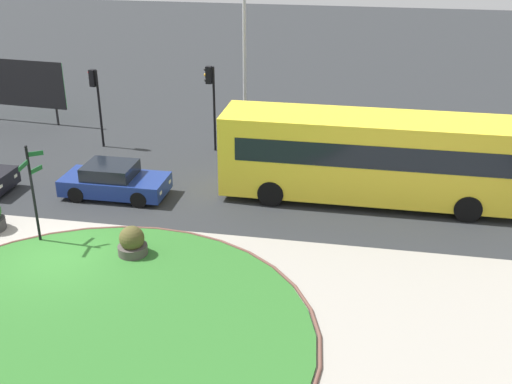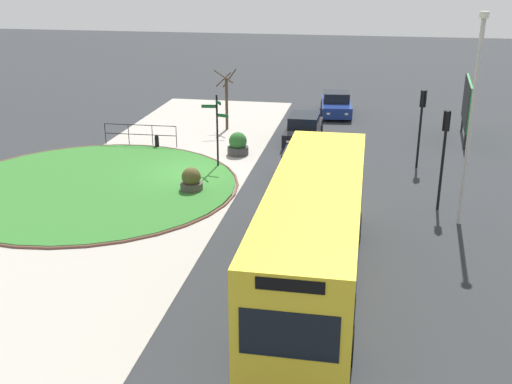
{
  "view_description": "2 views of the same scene",
  "coord_description": "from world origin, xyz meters",
  "views": [
    {
      "loc": [
        9.58,
        -16.25,
        10.38
      ],
      "look_at": [
        5.74,
        4.19,
        1.02
      ],
      "focal_mm": 44.37,
      "sensor_mm": 36.0,
      "label": 1
    },
    {
      "loc": [
        26.18,
        7.8,
        9.17
      ],
      "look_at": [
        4.58,
        3.85,
        1.01
      ],
      "focal_mm": 43.38,
      "sensor_mm": 36.0,
      "label": 2
    }
  ],
  "objects": [
    {
      "name": "ground",
      "position": [
        0.0,
        0.0,
        0.0
      ],
      "size": [
        120.0,
        120.0,
        0.0
      ],
      "primitive_type": "plane",
      "color": "#282B2D"
    },
    {
      "name": "sidewalk_paving",
      "position": [
        0.0,
        -1.68,
        0.01
      ],
      "size": [
        32.0,
        8.63,
        0.02
      ],
      "primitive_type": "cube",
      "color": "#9E998E",
      "rests_on": "ground"
    },
    {
      "name": "billboard_left",
      "position": [
        -8.27,
        13.08,
        2.07
      ],
      "size": [
        4.94,
        0.56,
        3.33
      ],
      "rotation": [
        0.0,
        0.0,
        -0.08
      ],
      "color": "black",
      "rests_on": "ground"
    },
    {
      "name": "traffic_light_far",
      "position": [
        2.42,
        10.8,
        2.89
      ],
      "size": [
        0.49,
        0.27,
        3.95
      ],
      "rotation": [
        0.0,
        0.0,
        3.09
      ],
      "color": "black",
      "rests_on": "ground"
    },
    {
      "name": "bollard_foreground",
      "position": [
        -3.74,
        -2.97,
        0.36
      ],
      "size": [
        0.22,
        0.22,
        0.71
      ],
      "color": "black",
      "rests_on": "ground"
    },
    {
      "name": "signpost_directional",
      "position": [
        -1.09,
        0.97,
        2.03
      ],
      "size": [
        0.47,
        1.28,
        3.5
      ],
      "color": "black",
      "rests_on": "ground"
    },
    {
      "name": "car_near_lane",
      "position": [
        -0.09,
        5.07,
        0.62
      ],
      "size": [
        4.1,
        1.91,
        1.32
      ],
      "rotation": [
        0.0,
        0.0,
        0.0
      ],
      "color": "navy",
      "rests_on": "ground"
    },
    {
      "name": "grass_kerb_ring",
      "position": [
        2.51,
        -3.79,
        0.06
      ],
      "size": [
        12.78,
        12.78,
        0.11
      ],
      "primitive_type": "torus",
      "color": "brown",
      "rests_on": "ground"
    },
    {
      "name": "car_far_lane",
      "position": [
        -13.16,
        5.83,
        0.66
      ],
      "size": [
        4.43,
        2.24,
        1.45
      ],
      "rotation": [
        0.0,
        0.0,
        0.1
      ],
      "color": "navy",
      "rests_on": "ground"
    },
    {
      "name": "railing_grass_edge",
      "position": [
        -3.97,
        -3.94,
        0.74
      ],
      "size": [
        0.13,
        3.96,
        1.16
      ],
      "rotation": [
        0.0,
        0.0,
        4.74
      ],
      "color": "black",
      "rests_on": "ground"
    },
    {
      "name": "street_tree_bare",
      "position": [
        -8.18,
        -0.21,
        1.83
      ],
      "size": [
        1.29,
        1.23,
        3.55
      ],
      "color": "#423323",
      "rests_on": "ground"
    },
    {
      "name": "traffic_light_near",
      "position": [
        -2.95,
        10.32,
        2.7
      ],
      "size": [
        0.49,
        0.31,
        3.68
      ],
      "rotation": [
        0.0,
        0.0,
        2.93
      ],
      "color": "black",
      "rests_on": "ground"
    },
    {
      "name": "planter_kerbside",
      "position": [
        -3.29,
        1.49,
        0.53
      ],
      "size": [
        1.07,
        1.07,
        1.18
      ],
      "color": "#383838",
      "rests_on": "ground"
    },
    {
      "name": "grass_island",
      "position": [
        2.51,
        -3.79,
        0.05
      ],
      "size": [
        12.47,
        12.47,
        0.1
      ],
      "primitive_type": "cylinder",
      "color": "#2D6B28",
      "rests_on": "ground"
    },
    {
      "name": "planter_near_signpost",
      "position": [
        2.33,
        0.65,
        0.48
      ],
      "size": [
        0.96,
        0.96,
        1.08
      ],
      "color": "#47423D",
      "rests_on": "ground"
    },
    {
      "name": "car_trailing",
      "position": [
        -6.59,
        4.47,
        0.66
      ],
      "size": [
        4.58,
        1.85,
        1.42
      ],
      "rotation": [
        0.0,
        0.0,
        -0.0
      ],
      "color": "black",
      "rests_on": "ground"
    },
    {
      "name": "bus_yellow",
      "position": [
        9.7,
        6.52,
        1.79
      ],
      "size": [
        11.28,
        2.68,
        3.35
      ],
      "rotation": [
        0.0,
        0.0,
        -0.0
      ],
      "color": "yellow",
      "rests_on": "ground"
    },
    {
      "name": "lamppost_tall",
      "position": [
        3.85,
        11.45,
        4.12
      ],
      "size": [
        0.32,
        0.32,
        7.66
      ],
      "color": "#B7B7BC",
      "rests_on": "ground"
    }
  ]
}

